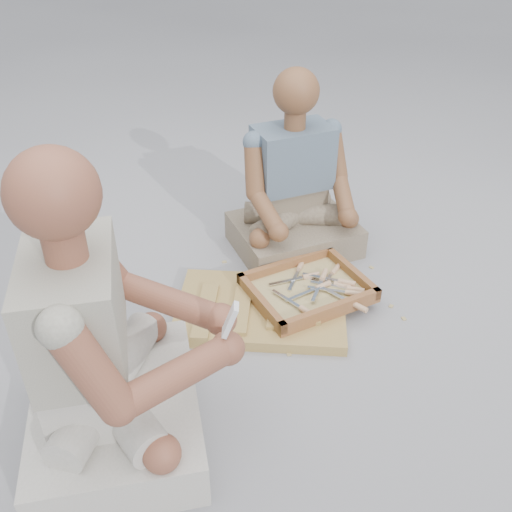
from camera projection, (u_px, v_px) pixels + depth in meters
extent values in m
plane|color=#96979B|center=(261.00, 359.00, 2.06)|extent=(60.00, 60.00, 0.00)
cube|color=olive|center=(261.00, 309.00, 2.26)|extent=(0.76, 0.61, 0.04)
cube|color=brown|center=(307.00, 292.00, 2.31)|extent=(0.54, 0.48, 0.01)
cube|color=brown|center=(286.00, 265.00, 2.41)|extent=(0.45, 0.15, 0.05)
cube|color=brown|center=(331.00, 310.00, 2.17)|extent=(0.45, 0.15, 0.05)
cube|color=brown|center=(351.00, 272.00, 2.37)|extent=(0.13, 0.36, 0.05)
cube|color=brown|center=(261.00, 302.00, 2.21)|extent=(0.13, 0.36, 0.05)
cube|color=tan|center=(307.00, 290.00, 2.30)|extent=(0.47, 0.41, 0.01)
cube|color=silver|center=(301.00, 295.00, 2.25)|extent=(0.15, 0.07, 0.00)
cylinder|color=tan|center=(323.00, 286.00, 2.30)|extent=(0.07, 0.05, 0.02)
cube|color=silver|center=(329.00, 285.00, 2.32)|extent=(0.14, 0.08, 0.00)
cylinder|color=tan|center=(356.00, 290.00, 2.29)|extent=(0.07, 0.05, 0.02)
cube|color=silver|center=(316.00, 280.00, 2.35)|extent=(0.14, 0.09, 0.00)
cylinder|color=tan|center=(342.00, 285.00, 2.32)|extent=(0.07, 0.05, 0.02)
cube|color=silver|center=(336.00, 295.00, 2.25)|extent=(0.10, 0.13, 0.00)
cylinder|color=tan|center=(359.00, 307.00, 2.19)|extent=(0.06, 0.07, 0.02)
cube|color=silver|center=(320.00, 277.00, 2.34)|extent=(0.14, 0.09, 0.00)
cylinder|color=tan|center=(347.00, 282.00, 2.31)|extent=(0.07, 0.05, 0.02)
cube|color=silver|center=(317.00, 290.00, 2.27)|extent=(0.09, 0.14, 0.00)
cylinder|color=tan|center=(324.00, 275.00, 2.35)|extent=(0.05, 0.07, 0.02)
cube|color=silver|center=(294.00, 280.00, 2.34)|extent=(0.09, 0.14, 0.00)
cylinder|color=tan|center=(301.00, 265.00, 2.43)|extent=(0.05, 0.07, 0.02)
cube|color=silver|center=(286.00, 281.00, 2.33)|extent=(0.15, 0.04, 0.00)
cylinder|color=tan|center=(311.00, 276.00, 2.36)|extent=(0.07, 0.03, 0.02)
cube|color=silver|center=(324.00, 283.00, 2.33)|extent=(0.11, 0.12, 0.00)
cylinder|color=tan|center=(335.00, 270.00, 2.41)|extent=(0.06, 0.07, 0.02)
cube|color=silver|center=(326.00, 289.00, 2.28)|extent=(0.14, 0.07, 0.00)
cylinder|color=tan|center=(354.00, 293.00, 2.26)|extent=(0.07, 0.05, 0.02)
cube|color=silver|center=(286.00, 299.00, 2.22)|extent=(0.09, 0.13, 0.00)
cylinder|color=tan|center=(307.00, 312.00, 2.16)|extent=(0.06, 0.07, 0.02)
cube|color=tan|center=(329.00, 253.00, 2.63)|extent=(0.02, 0.02, 0.00)
cube|color=tan|center=(314.00, 280.00, 2.46)|extent=(0.02, 0.02, 0.00)
cube|color=tan|center=(339.00, 317.00, 2.25)|extent=(0.02, 0.02, 0.00)
cube|color=tan|center=(372.00, 267.00, 2.53)|extent=(0.02, 0.02, 0.00)
cube|color=tan|center=(323.00, 329.00, 2.20)|extent=(0.02, 0.02, 0.00)
cube|color=tan|center=(391.00, 306.00, 2.31)|extent=(0.02, 0.02, 0.00)
cube|color=tan|center=(343.00, 261.00, 2.58)|extent=(0.02, 0.02, 0.00)
cube|color=tan|center=(404.00, 319.00, 2.25)|extent=(0.02, 0.02, 0.00)
cube|color=tan|center=(289.00, 354.00, 2.08)|extent=(0.02, 0.02, 0.00)
cube|color=tan|center=(343.00, 257.00, 2.60)|extent=(0.02, 0.02, 0.00)
cube|color=tan|center=(224.00, 262.00, 2.57)|extent=(0.02, 0.02, 0.00)
cube|color=tan|center=(250.00, 269.00, 2.53)|extent=(0.02, 0.02, 0.00)
cube|color=beige|center=(118.00, 415.00, 1.75)|extent=(0.49, 0.62, 0.16)
cube|color=beige|center=(87.00, 377.00, 1.64)|extent=(0.21, 0.34, 0.19)
cube|color=#A4A291|center=(75.00, 308.00, 1.50)|extent=(0.23, 0.38, 0.32)
sphere|color=brown|center=(53.00, 193.00, 1.31)|extent=(0.22, 0.22, 0.22)
sphere|color=brown|center=(221.00, 319.00, 1.71)|extent=(0.10, 0.10, 0.10)
sphere|color=brown|center=(228.00, 348.00, 1.61)|extent=(0.10, 0.10, 0.10)
cube|color=gray|center=(294.00, 235.00, 2.64)|extent=(0.60, 0.51, 0.14)
cube|color=gray|center=(290.00, 201.00, 2.59)|extent=(0.32, 0.23, 0.16)
cube|color=slate|center=(293.00, 157.00, 2.46)|extent=(0.36, 0.26, 0.27)
sphere|color=brown|center=(296.00, 91.00, 2.29)|extent=(0.19, 0.19, 0.19)
sphere|color=brown|center=(348.00, 216.00, 2.46)|extent=(0.09, 0.09, 0.09)
sphere|color=brown|center=(279.00, 232.00, 2.36)|extent=(0.09, 0.09, 0.09)
cube|color=silver|center=(230.00, 320.00, 1.55)|extent=(0.06, 0.05, 0.10)
cube|color=black|center=(230.00, 317.00, 1.54)|extent=(0.02, 0.03, 0.03)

